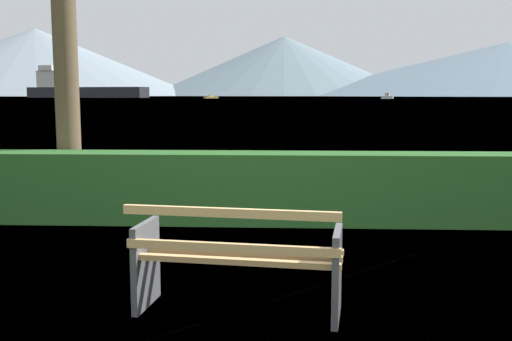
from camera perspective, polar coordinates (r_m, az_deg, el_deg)
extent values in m
plane|color=#567A38|center=(4.72, -1.62, -13.32)|extent=(1400.00, 1400.00, 0.00)
plane|color=#6B8EA3|center=(312.03, 2.68, 7.04)|extent=(620.00, 620.00, 0.00)
cube|color=tan|center=(4.40, -2.18, -8.70)|extent=(1.57, 0.28, 0.04)
cube|color=tan|center=(4.58, -1.64, -8.05)|extent=(1.57, 0.28, 0.04)
cube|color=tan|center=(4.76, -1.15, -7.44)|extent=(1.57, 0.28, 0.04)
cube|color=tan|center=(4.30, -2.40, -7.42)|extent=(1.56, 0.26, 0.06)
cube|color=tan|center=(4.19, -2.56, -4.08)|extent=(1.56, 0.26, 0.06)
cube|color=#4C4C51|center=(4.80, -10.54, -8.84)|extent=(0.12, 0.51, 0.68)
cube|color=#4C4C51|center=(4.50, 7.77, -9.88)|extent=(0.12, 0.51, 0.68)
cube|color=#285B23|center=(7.70, 0.16, -1.67)|extent=(10.03, 0.63, 0.91)
cylinder|color=brown|center=(8.76, -17.97, 14.07)|extent=(0.33, 0.33, 5.49)
cube|color=#232328|center=(284.34, -15.95, 7.22)|extent=(60.11, 25.74, 4.77)
cube|color=silver|center=(296.04, -19.06, 8.30)|extent=(12.61, 10.49, 7.64)
cube|color=silver|center=(296.20, -19.10, 9.27)|extent=(9.74, 10.35, 2.39)
cube|color=silver|center=(210.66, 12.48, 6.87)|extent=(4.21, 2.48, 1.02)
cube|color=beige|center=(210.66, 12.49, 7.15)|extent=(1.65, 1.27, 1.06)
cube|color=gold|center=(228.86, -4.33, 7.01)|extent=(5.60, 4.41, 0.74)
cube|color=beige|center=(228.86, -4.33, 7.18)|extent=(2.35, 2.15, 0.66)
cone|color=gray|center=(604.10, -20.36, 9.72)|extent=(305.81, 305.81, 62.78)
cone|color=slate|center=(600.06, 2.73, 9.98)|extent=(268.52, 268.52, 58.51)
cone|color=slate|center=(606.55, 23.04, 8.96)|extent=(418.83, 418.83, 49.56)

